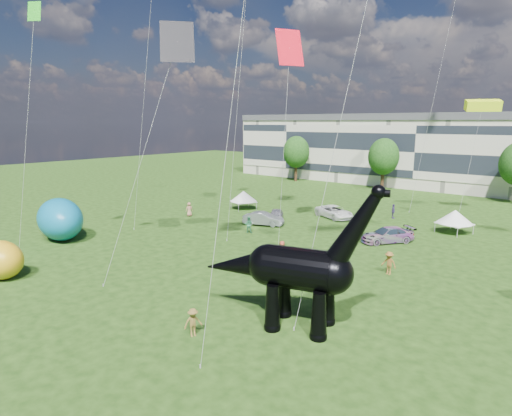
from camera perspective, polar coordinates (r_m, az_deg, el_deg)
The scene contains 14 objects.
ground at distance 27.35m, azimuth -6.29°, elevation -13.70°, with size 220.00×220.00×0.00m, color #16330C.
terrace_row at distance 83.41m, azimuth 21.67°, elevation 6.77°, with size 78.00×11.00×12.00m, color beige.
tree_far_left at distance 85.08m, azimuth 5.39°, elevation 7.79°, with size 5.20×5.20×9.44m.
tree_mid_left at distance 76.39m, azimuth 16.67°, elevation 6.96°, with size 5.20×5.20×9.44m.
dinosaur_sculpture at distance 24.52m, azimuth 4.97°, elevation -8.30°, with size 10.72×4.58×8.81m.
car_silver at distance 51.14m, azimuth 2.74°, elevation -0.92°, with size 1.60×3.97×1.35m, color #BBBABF.
car_grey at distance 48.66m, azimuth 0.99°, elevation -1.44°, with size 1.60×4.60×1.51m, color gray.
car_white at distance 53.25m, azimuth 10.39°, elevation -0.52°, with size 2.48×5.38×1.50m, color white.
car_dark at distance 43.70m, azimuth 17.11°, elevation -3.45°, with size 2.12×5.22×1.52m, color #595960.
gazebo_near at distance 49.59m, azimuth 25.00°, elevation -1.09°, with size 4.64×4.64×2.52m.
gazebo_left at distance 57.65m, azimuth -1.67°, elevation 1.57°, with size 4.71×4.71×2.47m.
inflatable_teal at distance 46.82m, azimuth -24.65°, elevation -1.36°, with size 6.65×4.16×4.16m, color #0C6A94.
inflatable_yellow at distance 37.41m, azimuth -30.93°, elevation -5.95°, with size 3.79×2.92×2.92m, color gold.
visitors at distance 37.11m, azimuth 10.14°, elevation -5.52°, with size 39.64×36.61×1.83m.
Camera 1 is at (17.98, -17.06, 11.57)m, focal length 30.00 mm.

